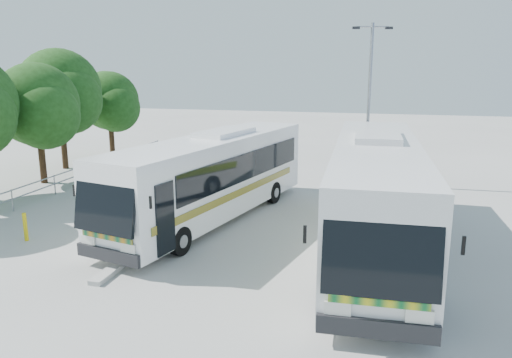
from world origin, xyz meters
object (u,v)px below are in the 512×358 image
(bollard, at_px, (25,227))
(tree_far_c, at_px, (38,105))
(coach_main, at_px, (212,175))
(tree_far_e, at_px, (110,101))
(tree_far_d, at_px, (60,91))
(lamppost, at_px, (369,98))
(coach_adjacent, at_px, (376,193))

(bollard, bearing_deg, tree_far_c, 122.66)
(tree_far_c, relative_size, coach_main, 0.51)
(tree_far_e, distance_m, bollard, 17.71)
(tree_far_c, xyz_separation_m, tree_far_d, (-1.19, 3.70, 0.56))
(lamppost, xyz_separation_m, bollard, (-11.81, -12.02, -4.12))
(tree_far_c, distance_m, tree_far_e, 8.22)
(tree_far_d, distance_m, lamppost, 18.27)
(tree_far_d, xyz_separation_m, coach_main, (12.30, -7.76, -2.92))
(tree_far_d, height_order, coach_adjacent, tree_far_d)
(lamppost, relative_size, bollard, 7.95)
(lamppost, bearing_deg, coach_adjacent, -102.78)
(tree_far_e, distance_m, coach_adjacent, 23.15)
(tree_far_e, height_order, coach_main, tree_far_e)
(tree_far_e, relative_size, coach_adjacent, 0.43)
(tree_far_d, height_order, coach_main, tree_far_d)
(coach_main, height_order, coach_adjacent, coach_adjacent)
(tree_far_d, xyz_separation_m, coach_adjacent, (18.89, -9.68, -2.75))
(coach_main, bearing_deg, tree_far_e, 146.71)
(tree_far_c, relative_size, lamppost, 0.77)
(coach_main, relative_size, coach_adjacent, 0.93)
(coach_main, xyz_separation_m, bollard, (-5.85, -4.14, -1.36))
(coach_adjacent, distance_m, lamppost, 10.15)
(coach_adjacent, bearing_deg, tree_far_c, 159.48)
(tree_far_e, bearing_deg, tree_far_d, -98.63)
(tree_far_c, distance_m, bollard, 10.44)
(coach_main, bearing_deg, tree_far_d, 161.01)
(coach_main, bearing_deg, tree_far_c, 173.17)
(lamppost, bearing_deg, coach_main, -143.56)
(tree_far_d, xyz_separation_m, tree_far_e, (0.68, 4.50, -0.93))
(tree_far_c, distance_m, tree_far_d, 3.93)
(bollard, bearing_deg, coach_adjacent, 10.13)
(tree_far_e, xyz_separation_m, coach_main, (11.62, -12.26, -1.99))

